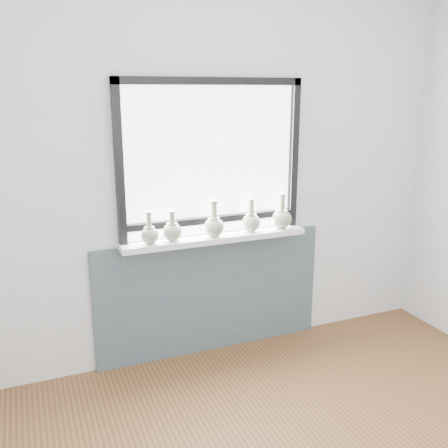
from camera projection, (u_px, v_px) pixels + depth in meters
name	position (u px, v px, depth m)	size (l,w,h in m)	color
back_wall	(210.00, 176.00, 3.42)	(3.60, 0.02, 2.60)	silver
apron_panel	(212.00, 295.00, 3.62)	(1.70, 0.03, 0.86)	#495660
windowsill	(215.00, 238.00, 3.44)	(1.32, 0.18, 0.04)	white
window	(211.00, 156.00, 3.35)	(1.30, 0.06, 1.05)	black
vase_a	(150.00, 234.00, 3.23)	(0.12, 0.12, 0.21)	#90A481
vase_b	(172.00, 231.00, 3.29)	(0.13, 0.13, 0.20)	#90A481
vase_c	(214.00, 225.00, 3.39)	(0.14, 0.14, 0.25)	#90A481
vase_d	(251.00, 221.00, 3.52)	(0.14, 0.14, 0.24)	#90A481
vase_e	(282.00, 218.00, 3.60)	(0.15, 0.15, 0.26)	#90A481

